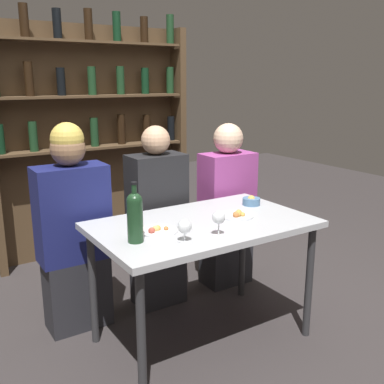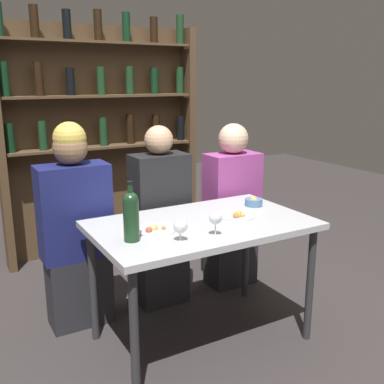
{
  "view_description": "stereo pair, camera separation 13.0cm",
  "coord_description": "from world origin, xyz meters",
  "px_view_note": "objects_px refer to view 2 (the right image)",
  "views": [
    {
      "loc": [
        -1.35,
        -2.0,
        1.52
      ],
      "look_at": [
        0.0,
        0.11,
        0.89
      ],
      "focal_mm": 42.0,
      "sensor_mm": 36.0,
      "label": 1
    },
    {
      "loc": [
        -1.24,
        -2.07,
        1.52
      ],
      "look_at": [
        0.0,
        0.11,
        0.89
      ],
      "focal_mm": 42.0,
      "sensor_mm": 36.0,
      "label": 2
    }
  ],
  "objects_px": {
    "food_plate_1": "(156,230)",
    "seated_person_left": "(76,231)",
    "wine_glass_0": "(180,227)",
    "food_plate_0": "(237,216)",
    "seated_person_center": "(161,222)",
    "wine_bottle": "(131,214)",
    "wine_glass_1": "(216,219)",
    "seated_person_right": "(232,210)",
    "snack_bowl": "(254,202)"
  },
  "relations": [
    {
      "from": "food_plate_1",
      "to": "seated_person_left",
      "type": "bearing_deg",
      "value": 115.93
    },
    {
      "from": "food_plate_1",
      "to": "wine_glass_0",
      "type": "bearing_deg",
      "value": -77.07
    },
    {
      "from": "food_plate_0",
      "to": "seated_person_center",
      "type": "xyz_separation_m",
      "value": [
        -0.22,
        0.58,
        -0.17
      ]
    },
    {
      "from": "wine_bottle",
      "to": "wine_glass_1",
      "type": "distance_m",
      "value": 0.43
    },
    {
      "from": "wine_glass_0",
      "to": "seated_person_left",
      "type": "bearing_deg",
      "value": 112.82
    },
    {
      "from": "wine_bottle",
      "to": "wine_glass_1",
      "type": "xyz_separation_m",
      "value": [
        0.4,
        -0.15,
        -0.05
      ]
    },
    {
      "from": "seated_person_center",
      "to": "seated_person_right",
      "type": "distance_m",
      "value": 0.58
    },
    {
      "from": "wine_bottle",
      "to": "seated_person_left",
      "type": "relative_size",
      "value": 0.24
    },
    {
      "from": "wine_glass_0",
      "to": "food_plate_0",
      "type": "height_order",
      "value": "wine_glass_0"
    },
    {
      "from": "wine_bottle",
      "to": "seated_person_left",
      "type": "height_order",
      "value": "seated_person_left"
    },
    {
      "from": "snack_bowl",
      "to": "seated_person_right",
      "type": "relative_size",
      "value": 0.09
    },
    {
      "from": "food_plate_0",
      "to": "food_plate_1",
      "type": "relative_size",
      "value": 1.0
    },
    {
      "from": "wine_glass_0",
      "to": "seated_person_center",
      "type": "xyz_separation_m",
      "value": [
        0.26,
        0.76,
        -0.23
      ]
    },
    {
      "from": "wine_glass_0",
      "to": "seated_person_right",
      "type": "height_order",
      "value": "seated_person_right"
    },
    {
      "from": "wine_bottle",
      "to": "seated_person_center",
      "type": "xyz_separation_m",
      "value": [
        0.46,
        0.63,
        -0.29
      ]
    },
    {
      "from": "wine_glass_0",
      "to": "food_plate_0",
      "type": "bearing_deg",
      "value": 21.1
    },
    {
      "from": "wine_glass_1",
      "to": "seated_person_right",
      "type": "height_order",
      "value": "seated_person_right"
    },
    {
      "from": "food_plate_1",
      "to": "wine_glass_1",
      "type": "bearing_deg",
      "value": -41.51
    },
    {
      "from": "food_plate_1",
      "to": "snack_bowl",
      "type": "bearing_deg",
      "value": 10.8
    },
    {
      "from": "snack_bowl",
      "to": "seated_person_center",
      "type": "height_order",
      "value": "seated_person_center"
    },
    {
      "from": "wine_glass_0",
      "to": "snack_bowl",
      "type": "relative_size",
      "value": 1.03
    },
    {
      "from": "wine_glass_0",
      "to": "seated_person_left",
      "type": "distance_m",
      "value": 0.85
    },
    {
      "from": "wine_glass_1",
      "to": "food_plate_1",
      "type": "distance_m",
      "value": 0.33
    },
    {
      "from": "food_plate_1",
      "to": "seated_person_right",
      "type": "xyz_separation_m",
      "value": [
        0.88,
        0.57,
        -0.17
      ]
    },
    {
      "from": "food_plate_0",
      "to": "food_plate_1",
      "type": "xyz_separation_m",
      "value": [
        -0.52,
        0.01,
        -0.0
      ]
    },
    {
      "from": "wine_glass_1",
      "to": "seated_person_center",
      "type": "bearing_deg",
      "value": 85.52
    },
    {
      "from": "wine_bottle",
      "to": "wine_glass_0",
      "type": "xyz_separation_m",
      "value": [
        0.2,
        -0.13,
        -0.06
      ]
    },
    {
      "from": "wine_glass_1",
      "to": "food_plate_1",
      "type": "xyz_separation_m",
      "value": [
        -0.24,
        0.21,
        -0.08
      ]
    },
    {
      "from": "wine_glass_1",
      "to": "seated_person_left",
      "type": "height_order",
      "value": "seated_person_left"
    },
    {
      "from": "wine_glass_0",
      "to": "seated_person_left",
      "type": "height_order",
      "value": "seated_person_left"
    },
    {
      "from": "wine_glass_1",
      "to": "seated_person_left",
      "type": "relative_size",
      "value": 0.1
    },
    {
      "from": "food_plate_0",
      "to": "seated_person_right",
      "type": "bearing_deg",
      "value": 57.82
    },
    {
      "from": "seated_person_center",
      "to": "food_plate_0",
      "type": "bearing_deg",
      "value": -69.25
    },
    {
      "from": "food_plate_1",
      "to": "seated_person_center",
      "type": "bearing_deg",
      "value": 62.09
    },
    {
      "from": "snack_bowl",
      "to": "seated_person_center",
      "type": "bearing_deg",
      "value": 137.13
    },
    {
      "from": "snack_bowl",
      "to": "seated_person_center",
      "type": "relative_size",
      "value": 0.09
    },
    {
      "from": "wine_glass_0",
      "to": "seated_person_center",
      "type": "distance_m",
      "value": 0.83
    },
    {
      "from": "wine_glass_0",
      "to": "snack_bowl",
      "type": "height_order",
      "value": "wine_glass_0"
    },
    {
      "from": "seated_person_right",
      "to": "wine_glass_0",
      "type": "bearing_deg",
      "value": -137.77
    },
    {
      "from": "wine_glass_1",
      "to": "seated_person_center",
      "type": "height_order",
      "value": "seated_person_center"
    },
    {
      "from": "wine_bottle",
      "to": "seated_person_center",
      "type": "relative_size",
      "value": 0.25
    },
    {
      "from": "wine_glass_1",
      "to": "food_plate_0",
      "type": "bearing_deg",
      "value": 35.67
    },
    {
      "from": "food_plate_0",
      "to": "seated_person_left",
      "type": "relative_size",
      "value": 0.16
    },
    {
      "from": "wine_glass_0",
      "to": "snack_bowl",
      "type": "xyz_separation_m",
      "value": [
        0.71,
        0.34,
        -0.05
      ]
    },
    {
      "from": "seated_person_left",
      "to": "seated_person_right",
      "type": "height_order",
      "value": "seated_person_left"
    },
    {
      "from": "wine_bottle",
      "to": "snack_bowl",
      "type": "height_order",
      "value": "wine_bottle"
    },
    {
      "from": "wine_glass_1",
      "to": "snack_bowl",
      "type": "bearing_deg",
      "value": 34.58
    },
    {
      "from": "food_plate_0",
      "to": "snack_bowl",
      "type": "relative_size",
      "value": 1.8
    },
    {
      "from": "wine_bottle",
      "to": "food_plate_1",
      "type": "distance_m",
      "value": 0.21
    },
    {
      "from": "food_plate_0",
      "to": "seated_person_left",
      "type": "xyz_separation_m",
      "value": [
        -0.79,
        0.58,
        -0.13
      ]
    }
  ]
}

